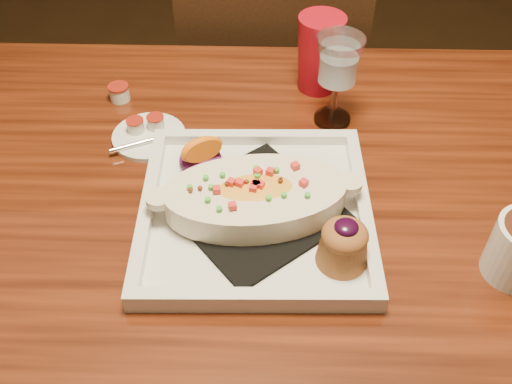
{
  "coord_description": "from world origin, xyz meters",
  "views": [
    {
      "loc": [
        -0.01,
        -0.56,
        1.36
      ],
      "look_at": [
        -0.02,
        0.02,
        0.77
      ],
      "focal_mm": 40.0,
      "sensor_mm": 36.0,
      "label": 1
    }
  ],
  "objects_px": {
    "goblet": "(338,65)",
    "saucer": "(147,134)",
    "plate": "(261,205)",
    "red_tumbler": "(320,54)",
    "chair_far": "(271,94)",
    "table": "(269,255)"
  },
  "relations": [
    {
      "from": "goblet",
      "to": "saucer",
      "type": "distance_m",
      "value": 0.33
    },
    {
      "from": "saucer",
      "to": "plate",
      "type": "bearing_deg",
      "value": -42.56
    },
    {
      "from": "goblet",
      "to": "red_tumbler",
      "type": "relative_size",
      "value": 1.14
    },
    {
      "from": "goblet",
      "to": "red_tumbler",
      "type": "bearing_deg",
      "value": 102.32
    },
    {
      "from": "saucer",
      "to": "red_tumbler",
      "type": "distance_m",
      "value": 0.33
    },
    {
      "from": "chair_far",
      "to": "goblet",
      "type": "distance_m",
      "value": 0.55
    },
    {
      "from": "table",
      "to": "goblet",
      "type": "relative_size",
      "value": 9.6
    },
    {
      "from": "goblet",
      "to": "chair_far",
      "type": "bearing_deg",
      "value": 104.05
    },
    {
      "from": "chair_far",
      "to": "red_tumbler",
      "type": "distance_m",
      "value": 0.45
    },
    {
      "from": "table",
      "to": "red_tumbler",
      "type": "height_order",
      "value": "red_tumbler"
    },
    {
      "from": "plate",
      "to": "saucer",
      "type": "distance_m",
      "value": 0.26
    },
    {
      "from": "chair_far",
      "to": "goblet",
      "type": "xyz_separation_m",
      "value": [
        0.1,
        -0.41,
        0.35
      ]
    },
    {
      "from": "plate",
      "to": "goblet",
      "type": "bearing_deg",
      "value": 61.77
    },
    {
      "from": "table",
      "to": "chair_far",
      "type": "height_order",
      "value": "chair_far"
    },
    {
      "from": "chair_far",
      "to": "plate",
      "type": "bearing_deg",
      "value": 88.75
    },
    {
      "from": "table",
      "to": "red_tumbler",
      "type": "xyz_separation_m",
      "value": [
        0.08,
        0.32,
        0.17
      ]
    },
    {
      "from": "chair_far",
      "to": "plate",
      "type": "height_order",
      "value": "chair_far"
    },
    {
      "from": "table",
      "to": "goblet",
      "type": "distance_m",
      "value": 0.32
    },
    {
      "from": "plate",
      "to": "goblet",
      "type": "relative_size",
      "value": 2.1
    },
    {
      "from": "goblet",
      "to": "saucer",
      "type": "height_order",
      "value": "goblet"
    },
    {
      "from": "red_tumbler",
      "to": "plate",
      "type": "bearing_deg",
      "value": -106.2
    },
    {
      "from": "red_tumbler",
      "to": "saucer",
      "type": "bearing_deg",
      "value": -151.47
    }
  ]
}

